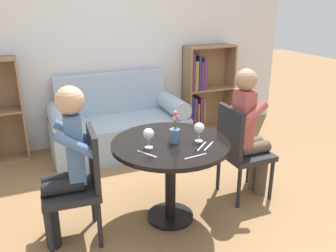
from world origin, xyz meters
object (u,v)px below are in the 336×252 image
person_left (65,163)px  chair_left (80,181)px  couch (118,126)px  person_right (249,131)px  bookshelf_right (202,90)px  chair_right (240,148)px  wine_glass_right (199,128)px  flower_vase (175,131)px  wine_glass_left (149,134)px

person_left → chair_left: bearing=87.0°
couch → person_left: (-0.82, -1.54, 0.35)m
couch → person_right: person_right is taller
bookshelf_right → chair_right: bookshelf_right is taller
bookshelf_right → chair_left: 2.73m
person_right → wine_glass_right: person_right is taller
chair_left → flower_vase: 0.83m
wine_glass_right → flower_vase: flower_vase is taller
chair_right → wine_glass_left: chair_right is taller
chair_left → chair_right: 1.47m
couch → chair_right: couch is taller
bookshelf_right → wine_glass_right: bookshelf_right is taller
chair_left → wine_glass_right: 1.01m
person_left → flower_vase: bearing=89.7°
chair_right → flower_vase: flower_vase is taller
chair_left → chair_right: same height
bookshelf_right → wine_glass_right: (-1.08, -1.94, 0.25)m
bookshelf_right → wine_glass_right: size_ratio=7.52×
chair_left → couch: bearing=159.1°
chair_right → person_right: 0.18m
person_left → person_right: 1.65m
chair_left → wine_glass_left: size_ratio=5.64×
chair_left → wine_glass_right: size_ratio=5.68×
couch → wine_glass_left: (-0.20, -1.63, 0.51)m
chair_right → bookshelf_right: bearing=-17.5°
bookshelf_right → chair_left: size_ratio=1.32×
person_left → wine_glass_right: size_ratio=7.81×
person_left → wine_glass_left: person_left is taller
wine_glass_left → wine_glass_right: size_ratio=1.01×
chair_left → person_left: 0.19m
person_right → wine_glass_left: 1.05m
chair_left → wine_glass_right: bearing=87.3°
wine_glass_right → bookshelf_right: bearing=60.8°
chair_right → person_right: person_right is taller
person_left → wine_glass_right: 1.06m
wine_glass_left → flower_vase: bearing=5.4°
chair_left → wine_glass_left: (0.54, -0.08, 0.33)m
person_left → flower_vase: size_ratio=4.70×
couch → person_right: 1.76m
bookshelf_right → couch: bearing=-168.4°
bookshelf_right → person_right: 1.84m
wine_glass_left → person_left: bearing=171.5°
flower_vase → wine_glass_right: bearing=-17.7°
wine_glass_right → wine_glass_left: bearing=174.8°
bookshelf_right → wine_glass_left: 2.43m
person_right → wine_glass_left: person_right is taller
couch → person_left: bearing=-118.1°
flower_vase → person_left: bearing=175.3°
wine_glass_right → flower_vase: size_ratio=0.60×
chair_right → wine_glass_left: bearing=97.4°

